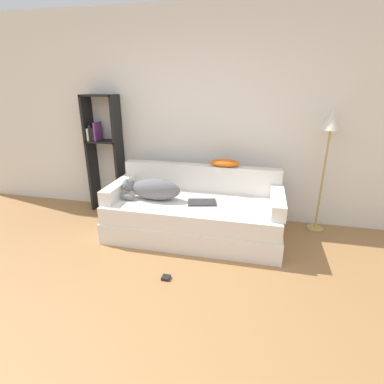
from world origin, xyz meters
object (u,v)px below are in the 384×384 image
at_px(bookshelf, 103,148).
at_px(floor_lamp, 330,132).
at_px(dog, 152,189).
at_px(power_adapter, 166,278).
at_px(couch, 194,219).
at_px(throw_pillow, 225,163).
at_px(laptop, 202,202).

relative_size(bookshelf, floor_lamp, 1.09).
distance_m(dog, bookshelf, 1.15).
bearing_deg(power_adapter, dog, 116.46).
bearing_deg(bookshelf, couch, -20.60).
relative_size(couch, throw_pillow, 5.55).
bearing_deg(couch, throw_pillow, 53.53).
xyz_separation_m(dog, floor_lamp, (2.00, 0.56, 0.67)).
height_order(couch, bookshelf, bookshelf).
xyz_separation_m(throw_pillow, power_adapter, (-0.37, -1.34, -0.83)).
height_order(dog, laptop, dog).
distance_m(couch, laptop, 0.27).
xyz_separation_m(dog, throw_pillow, (0.81, 0.47, 0.26)).
bearing_deg(floor_lamp, power_adapter, -137.45).
bearing_deg(bookshelf, floor_lamp, -0.54).
xyz_separation_m(couch, laptop, (0.11, -0.04, 0.24)).
distance_m(bookshelf, floor_lamp, 2.95).
distance_m(dog, throw_pillow, 0.97).
height_order(couch, throw_pillow, throw_pillow).
bearing_deg(couch, power_adapter, -94.10).
distance_m(laptop, power_adapter, 1.01).
xyz_separation_m(dog, power_adapter, (0.44, -0.88, -0.57)).
distance_m(couch, dog, 0.62).
height_order(floor_lamp, power_adapter, floor_lamp).
relative_size(laptop, floor_lamp, 0.24).
height_order(couch, dog, dog).
distance_m(bookshelf, power_adapter, 2.20).
bearing_deg(couch, floor_lamp, 18.82).
bearing_deg(floor_lamp, throw_pillow, -175.41).
distance_m(dog, floor_lamp, 2.19).
height_order(laptop, power_adapter, laptop).
xyz_separation_m(laptop, throw_pillow, (0.20, 0.45, 0.38)).
height_order(dog, bookshelf, bookshelf).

